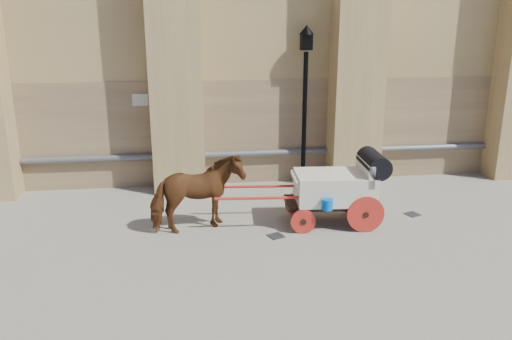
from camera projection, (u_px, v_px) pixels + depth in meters
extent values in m
plane|color=gray|center=(226.00, 239.00, 10.81)|extent=(90.00, 90.00, 0.00)
cube|color=#9B815B|center=(282.00, 130.00, 14.61)|extent=(44.00, 0.35, 3.00)
cylinder|color=#59595B|center=(283.00, 152.00, 14.52)|extent=(42.00, 0.18, 0.18)
cube|color=beige|center=(140.00, 100.00, 13.64)|extent=(0.42, 0.04, 0.32)
imported|color=brown|center=(197.00, 194.00, 11.03)|extent=(2.21, 1.50, 1.71)
cube|color=black|center=(330.00, 202.00, 11.55)|extent=(2.11, 1.09, 0.11)
cube|color=beige|center=(334.00, 187.00, 11.45)|extent=(1.85, 1.30, 0.65)
cube|color=beige|center=(365.00, 171.00, 11.38)|extent=(0.23, 1.17, 0.51)
cube|color=beige|center=(300.00, 178.00, 11.34)|extent=(0.41, 1.04, 0.09)
cylinder|color=black|center=(374.00, 163.00, 11.34)|extent=(0.61, 1.20, 0.52)
cylinder|color=red|center=(366.00, 214.00, 11.06)|extent=(0.84, 0.12, 0.84)
cylinder|color=red|center=(353.00, 197.00, 12.16)|extent=(0.84, 0.12, 0.84)
cylinder|color=red|center=(303.00, 222.00, 11.02)|extent=(0.56, 0.10, 0.56)
cylinder|color=red|center=(296.00, 204.00, 12.12)|extent=(0.56, 0.10, 0.56)
cylinder|color=red|center=(265.00, 198.00, 10.98)|extent=(2.23, 0.25, 0.07)
cylinder|color=red|center=(262.00, 186.00, 11.79)|extent=(2.23, 0.25, 0.07)
cylinder|color=blue|center=(327.00, 204.00, 10.86)|extent=(0.24, 0.24, 0.24)
cylinder|color=black|center=(304.00, 120.00, 14.05)|extent=(0.13, 0.13, 3.77)
cone|color=black|center=(303.00, 178.00, 14.52)|extent=(0.38, 0.38, 0.38)
cube|color=black|center=(306.00, 42.00, 13.46)|extent=(0.29, 0.29, 0.44)
cone|color=black|center=(307.00, 30.00, 13.37)|extent=(0.42, 0.42, 0.25)
cube|color=black|center=(276.00, 236.00, 10.93)|extent=(0.42, 0.42, 0.01)
cube|color=black|center=(412.00, 214.00, 12.20)|extent=(0.41, 0.41, 0.01)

